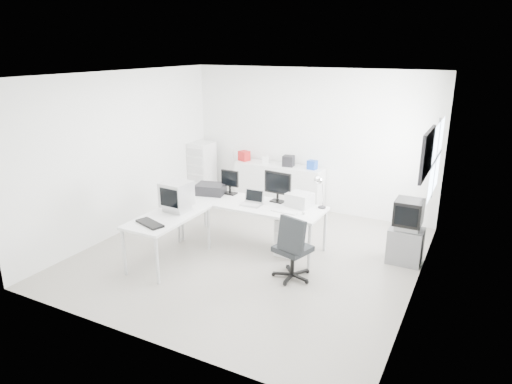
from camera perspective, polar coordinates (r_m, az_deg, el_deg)
The scene contains 30 objects.
floor at distance 7.35m, azimuth -0.72°, elevation -7.87°, with size 5.00×5.00×0.01m, color #BAB2A7.
ceiling at distance 6.64m, azimuth -0.82°, elevation 14.48°, with size 5.00×5.00×0.01m, color white.
back_wall at distance 9.08m, azimuth 6.73°, elevation 6.36°, with size 5.00×0.02×2.80m, color white.
left_wall at distance 8.31m, azimuth -16.22°, elevation 4.69°, with size 0.02×5.00×2.80m, color white.
right_wall at distance 6.14m, azimuth 20.28°, elevation -0.24°, with size 0.02×5.00×2.80m, color white.
window at distance 7.25m, azimuth 21.61°, elevation 3.91°, with size 0.02×1.20×1.10m, color white, non-canonical shape.
wall_picture at distance 6.11m, azimuth 20.63°, elevation 4.52°, with size 0.04×0.90×0.60m, color black, non-canonical shape.
main_desk at distance 7.55m, azimuth -0.56°, elevation -4.06°, with size 2.40×0.80×0.75m, color white, non-canonical shape.
side_desk at distance 7.13m, azimuth -10.84°, elevation -5.74°, with size 0.70×1.40×0.75m, color white, non-canonical shape.
drawer_pedestal at distance 7.34m, azimuth 4.48°, elevation -5.40°, with size 0.40×0.50×0.60m, color white.
inkjet_printer at distance 7.88m, azimuth -5.70°, elevation 0.38°, with size 0.48×0.38×0.17m, color black.
lcd_monitor_small at distance 7.81m, azimuth -3.28°, elevation 1.20°, with size 0.33×0.19×0.41m, color black, non-canonical shape.
lcd_monitor_large at distance 7.40m, azimuth 2.73°, elevation 0.61°, with size 0.48×0.19×0.50m, color black, non-canonical shape.
laptop at distance 7.27m, azimuth -0.59°, elevation -0.89°, with size 0.31×0.32×0.21m, color #B7B7BA, non-canonical shape.
white_keyboard at distance 7.02m, azimuth 3.55°, elevation -2.46°, with size 0.41×0.13×0.02m, color white.
white_mouse at distance 6.95m, azimuth 5.99°, elevation -2.56°, with size 0.06×0.06×0.06m, color white.
laser_printer at distance 7.27m, azimuth 5.47°, elevation -0.96°, with size 0.37×0.32×0.21m, color #B7B7B7.
desk_lamp at distance 7.19m, azimuth 8.33°, elevation -0.19°, with size 0.16×0.16×0.48m, color silver, non-canonical shape.
crt_monitor at distance 7.10m, azimuth -9.89°, elevation -0.61°, with size 0.39×0.39×0.45m, color #B7B7BA, non-canonical shape.
black_keyboard at distance 6.70m, azimuth -13.13°, elevation -3.85°, with size 0.48×0.19×0.03m, color black.
office_chair at distance 6.49m, azimuth 4.62°, elevation -6.70°, with size 0.58×0.58×1.00m, color #282B2D, non-canonical shape.
tv_cabinet at distance 7.38m, azimuth 18.14°, elevation -6.37°, with size 0.50×0.41×0.55m, color slate.
crt_tv at distance 7.20m, azimuth 18.52°, elevation -2.74°, with size 0.50×0.48×0.45m, color black, non-canonical shape.
sideboard at distance 9.28m, azimuth 2.87°, elevation 0.68°, with size 1.82×0.45×0.91m, color white.
clutter_box_a at distance 9.48m, azimuth -1.49°, elevation 4.54°, with size 0.20×0.18×0.20m, color #B4191A.
clutter_box_b at distance 9.27m, azimuth 1.23°, elevation 4.02°, with size 0.14×0.12×0.14m, color white.
clutter_box_c at distance 9.05m, azimuth 4.08°, elevation 3.89°, with size 0.21×0.19×0.21m, color black.
clutter_box_d at distance 8.88m, azimuth 7.04°, elevation 3.39°, with size 0.17×0.15×0.17m, color #1947B2.
clutter_bottle at distance 9.66m, azimuth -2.94°, elevation 4.83°, with size 0.07×0.07×0.22m, color white.
filing_cabinet at distance 9.93m, azimuth -6.73°, elevation 2.67°, with size 0.43×0.51×1.22m, color white.
Camera 1 is at (3.13, -5.84, 3.19)m, focal length 32.00 mm.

